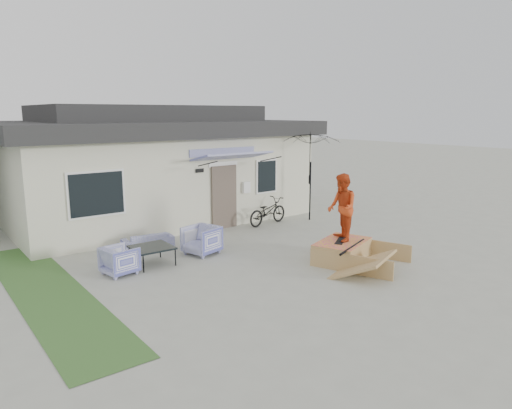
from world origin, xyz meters
TOP-DOWN VIEW (x-y plane):
  - ground at (0.00, 0.00)m, footprint 90.00×90.00m
  - grass_strip at (-5.20, 2.00)m, footprint 1.40×8.00m
  - house at (0.00, 7.99)m, footprint 10.80×8.49m
  - loveseat at (-2.02, 3.87)m, footprint 1.47×0.58m
  - armchair_left at (-3.52, 2.17)m, footprint 0.80×0.84m
  - armchair_right at (-1.13, 2.38)m, footprint 0.98×1.02m
  - coffee_table at (-2.59, 2.36)m, footprint 0.98×0.98m
  - bicycle at (2.46, 3.97)m, footprint 1.83×0.88m
  - patio_umbrella at (4.11, 3.60)m, footprint 2.11×1.95m
  - skate_ramp at (1.46, -0.37)m, footprint 2.20×2.51m
  - skateboard at (1.45, -0.32)m, footprint 0.76×0.59m
  - skater at (1.45, -0.32)m, footprint 1.00×1.07m

SIDE VIEW (x-z plane):
  - ground at x=0.00m, z-range 0.00..0.00m
  - grass_strip at x=-5.20m, z-range 0.00..0.01m
  - coffee_table at x=-2.59m, z-range 0.00..0.48m
  - skate_ramp at x=1.46m, z-range 0.00..0.53m
  - loveseat at x=-2.02m, z-range 0.00..0.56m
  - armchair_left at x=-3.52m, z-range 0.00..0.75m
  - armchair_right at x=-1.13m, z-range 0.00..0.86m
  - skateboard at x=1.45m, z-range 0.53..0.57m
  - bicycle at x=2.46m, z-range 0.00..1.12m
  - skater at x=1.45m, z-range 0.57..2.32m
  - patio_umbrella at x=4.11m, z-range 0.65..2.85m
  - house at x=0.00m, z-range -0.11..3.99m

